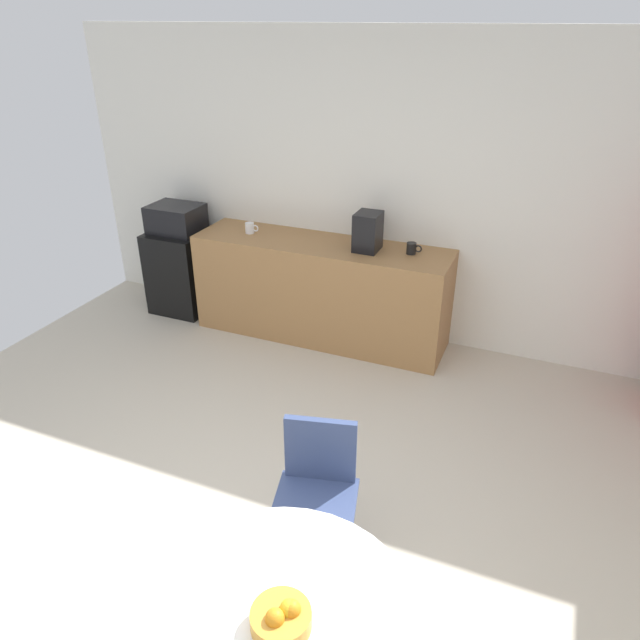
# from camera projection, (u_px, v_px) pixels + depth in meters

# --- Properties ---
(ground_plane) EXTENTS (6.00, 6.00, 0.00)m
(ground_plane) POSITION_uv_depth(u_px,v_px,m) (217.00, 573.00, 3.14)
(ground_plane) COLOR beige
(wall_back) EXTENTS (6.00, 0.10, 2.60)m
(wall_back) POSITION_uv_depth(u_px,v_px,m) (391.00, 193.00, 4.98)
(wall_back) COLOR white
(wall_back) RESTS_ON ground_plane
(counter_block) EXTENTS (2.28, 0.60, 0.90)m
(counter_block) POSITION_uv_depth(u_px,v_px,m) (321.00, 290.00, 5.26)
(counter_block) COLOR #9E7042
(counter_block) RESTS_ON ground_plane
(mini_fridge) EXTENTS (0.54, 0.54, 0.81)m
(mini_fridge) POSITION_uv_depth(u_px,v_px,m) (182.00, 271.00, 5.79)
(mini_fridge) COLOR black
(mini_fridge) RESTS_ON ground_plane
(microwave) EXTENTS (0.48, 0.38, 0.26)m
(microwave) POSITION_uv_depth(u_px,v_px,m) (176.00, 219.00, 5.55)
(microwave) COLOR black
(microwave) RESTS_ON mini_fridge
(chair_navy) EXTENTS (0.51, 0.51, 0.83)m
(chair_navy) POSITION_uv_depth(u_px,v_px,m) (318.00, 478.00, 3.03)
(chair_navy) COLOR silver
(chair_navy) RESTS_ON ground_plane
(fruit_bowl) EXTENTS (0.22, 0.22, 0.11)m
(fruit_bowl) POSITION_uv_depth(u_px,v_px,m) (282.00, 618.00, 2.05)
(fruit_bowl) COLOR gold
(fruit_bowl) RESTS_ON round_table
(mug_white) EXTENTS (0.13, 0.08, 0.09)m
(mug_white) POSITION_uv_depth(u_px,v_px,m) (412.00, 248.00, 4.81)
(mug_white) COLOR black
(mug_white) RESTS_ON counter_block
(mug_green) EXTENTS (0.13, 0.08, 0.09)m
(mug_green) POSITION_uv_depth(u_px,v_px,m) (250.00, 228.00, 5.27)
(mug_green) COLOR white
(mug_green) RESTS_ON counter_block
(coffee_maker) EXTENTS (0.20, 0.24, 0.32)m
(coffee_maker) POSITION_uv_depth(u_px,v_px,m) (368.00, 232.00, 4.84)
(coffee_maker) COLOR black
(coffee_maker) RESTS_ON counter_block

